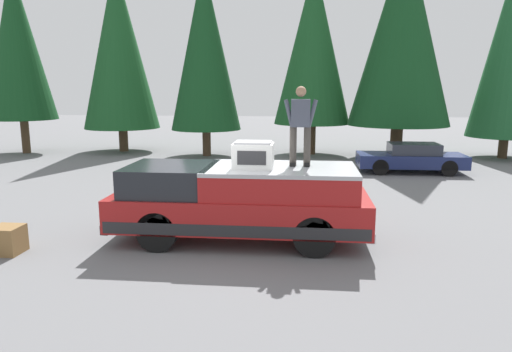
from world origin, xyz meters
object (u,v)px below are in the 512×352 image
Objects in this scene: pickup_truck at (240,202)px; compressor_unit at (253,155)px; parked_car_navy at (411,158)px; person_on_truck_bed at (300,124)px; wooden_crate at (8,240)px.

compressor_unit is at bearing -119.79° from pickup_truck.
compressor_unit is 10.65m from parked_car_navy.
compressor_unit is 0.50× the size of person_on_truck_bed.
person_on_truck_bed is (0.19, -1.27, 1.68)m from pickup_truck.
pickup_truck reaches higher than wooden_crate.
person_on_truck_bed reaches higher than wooden_crate.
pickup_truck is at bearing -74.23° from wooden_crate.
parked_car_navy is (8.78, -4.32, -1.97)m from person_on_truck_bed.
pickup_truck is at bearing 98.67° from person_on_truck_bed.
parked_car_navy is at bearing -30.06° from compressor_unit.
compressor_unit is 0.20× the size of parked_car_navy.
pickup_truck is 10.58m from parked_car_navy.
compressor_unit reaches higher than wooden_crate.
wooden_crate is (-1.12, 4.89, -1.65)m from compressor_unit.
compressor_unit is at bearing 110.75° from person_on_truck_bed.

